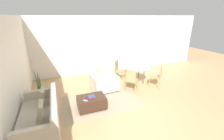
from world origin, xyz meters
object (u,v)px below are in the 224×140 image
at_px(book_stack, 91,97).
at_px(dining_chair_far_left, 118,69).
at_px(dining_table, 137,69).
at_px(potted_plant, 40,94).
at_px(ottoman, 91,102).
at_px(dining_chair_near_right, 158,75).
at_px(armchair, 103,81).
at_px(couch, 41,118).
at_px(tv_remote_primary, 86,101).
at_px(tv_remote_secondary, 84,96).
at_px(dining_chair_near_left, 131,79).

xyz_separation_m(book_stack, dining_chair_far_left, (1.65, 1.75, 0.11)).
bearing_deg(dining_table, potted_plant, -178.96).
xyz_separation_m(ottoman, dining_chair_near_right, (2.85, 0.55, 0.30)).
height_order(armchair, book_stack, armchair).
xyz_separation_m(dining_table, dining_chair_far_left, (-0.60, 0.60, -0.13)).
distance_m(couch, tv_remote_primary, 1.21).
bearing_deg(dining_chair_near_right, dining_table, 135.00).
relative_size(tv_remote_secondary, dining_chair_far_left, 0.19).
bearing_deg(couch, tv_remote_secondary, 22.72).
height_order(ottoman, book_stack, book_stack).
height_order(tv_remote_secondary, dining_chair_near_left, dining_chair_near_left).
bearing_deg(dining_chair_near_right, couch, -167.67).
xyz_separation_m(ottoman, tv_remote_primary, (-0.20, -0.14, 0.18)).
relative_size(book_stack, dining_table, 0.20).
bearing_deg(armchair, dining_table, 0.07).
xyz_separation_m(tv_remote_primary, dining_chair_near_right, (3.06, 0.69, 0.12)).
height_order(couch, potted_plant, potted_plant).
distance_m(book_stack, tv_remote_primary, 0.25).
height_order(dining_table, dining_chair_far_left, dining_chair_far_left).
bearing_deg(tv_remote_secondary, couch, -157.28).
bearing_deg(potted_plant, dining_chair_near_left, -9.52).
bearing_deg(dining_chair_near_left, dining_table, 45.00).
relative_size(ottoman, book_stack, 3.94).
relative_size(potted_plant, dining_chair_far_left, 1.32).
bearing_deg(potted_plant, couch, -85.62).
xyz_separation_m(tv_remote_secondary, dining_chair_far_left, (1.84, 1.62, 0.12)).
relative_size(armchair, dining_chair_near_left, 1.12).
bearing_deg(tv_remote_primary, potted_plant, 136.64).
bearing_deg(dining_chair_near_left, book_stack, -161.45).
distance_m(dining_chair_near_left, dining_chair_near_right, 1.19).
height_order(tv_remote_secondary, dining_chair_far_left, dining_chair_far_left).
bearing_deg(armchair, tv_remote_secondary, -132.77).
bearing_deg(ottoman, dining_chair_near_left, 18.27).
distance_m(dining_chair_near_left, dining_chair_far_left, 1.19).
distance_m(armchair, book_stack, 1.38).
height_order(tv_remote_primary, dining_table, dining_table).
bearing_deg(dining_table, dining_chair_near_left, -135.00).
relative_size(couch, ottoman, 2.17).
relative_size(couch, tv_remote_secondary, 10.76).
height_order(potted_plant, dining_chair_near_right, potted_plant).
distance_m(couch, armchair, 2.63).
relative_size(tv_remote_primary, dining_table, 0.13).
bearing_deg(couch, potted_plant, 94.38).
bearing_deg(book_stack, dining_chair_far_left, 46.60).
height_order(armchair, dining_chair_near_right, dining_chair_near_right).
relative_size(tv_remote_secondary, dining_chair_near_left, 0.19).
height_order(ottoman, dining_chair_near_left, dining_chair_near_left).
bearing_deg(couch, armchair, 35.36).
xyz_separation_m(ottoman, potted_plant, (-1.50, 1.08, 0.04)).
bearing_deg(potted_plant, tv_remote_primary, -43.36).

